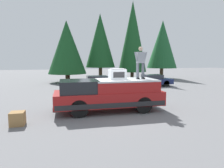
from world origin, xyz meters
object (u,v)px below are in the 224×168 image
at_px(parked_car_navy, 151,80).
at_px(wooden_crate, 18,119).
at_px(pickup_truck, 109,94).
at_px(parked_car_maroon, 96,82).
at_px(compressor_unit, 117,74).
at_px(person_on_truck_bed, 140,62).

bearing_deg(parked_car_navy, wooden_crate, 133.38).
bearing_deg(pickup_truck, parked_car_maroon, -4.61).
xyz_separation_m(parked_car_maroon, wooden_crate, (-9.60, 4.80, -0.30)).
bearing_deg(parked_car_maroon, wooden_crate, 153.43).
height_order(parked_car_navy, parked_car_maroon, same).
relative_size(compressor_unit, parked_car_navy, 0.20).
distance_m(compressor_unit, wooden_crate, 5.09).
relative_size(person_on_truck_bed, parked_car_navy, 0.41).
bearing_deg(wooden_crate, parked_car_navy, -46.62).
bearing_deg(parked_car_maroon, person_on_truck_bed, -172.85).
bearing_deg(parked_car_navy, parked_car_maroon, 92.54).
relative_size(parked_car_navy, wooden_crate, 7.32).
distance_m(compressor_unit, parked_car_navy, 10.34).
bearing_deg(person_on_truck_bed, parked_car_navy, -28.25).
distance_m(person_on_truck_bed, wooden_crate, 6.40).
xyz_separation_m(compressor_unit, wooden_crate, (-1.41, 4.60, -1.65)).
distance_m(pickup_truck, parked_car_maroon, 8.25).
distance_m(pickup_truck, parked_car_navy, 10.55).
bearing_deg(pickup_truck, wooden_crate, 108.48).
xyz_separation_m(person_on_truck_bed, parked_car_navy, (8.53, -4.58, -1.97)).
bearing_deg(parked_car_navy, pickup_truck, 143.42).
height_order(pickup_truck, wooden_crate, pickup_truck).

